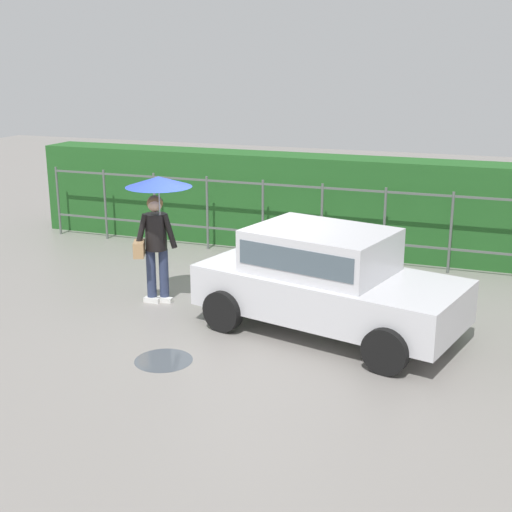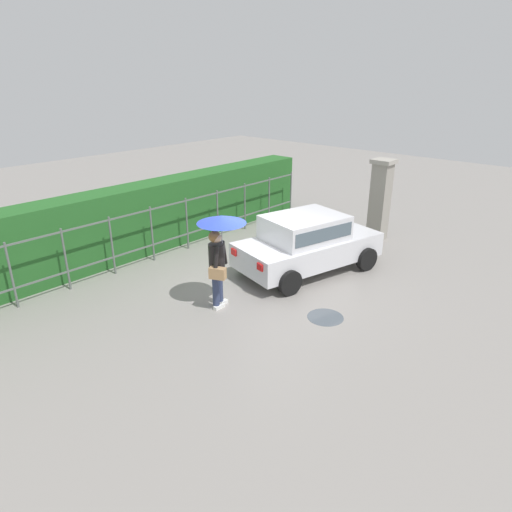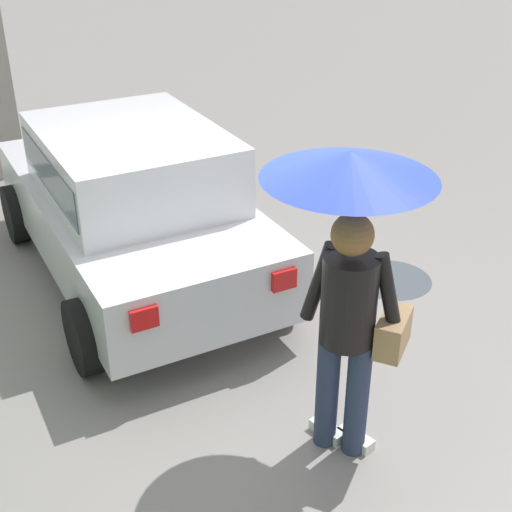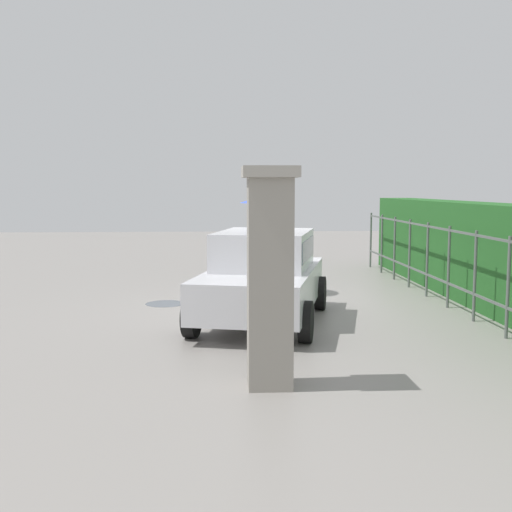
{
  "view_description": "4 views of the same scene",
  "coord_description": "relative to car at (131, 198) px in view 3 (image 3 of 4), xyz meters",
  "views": [
    {
      "loc": [
        3.73,
        -9.24,
        3.77
      ],
      "look_at": [
        0.36,
        -0.15,
        1.0
      ],
      "focal_mm": 48.63,
      "sensor_mm": 36.0,
      "label": 1
    },
    {
      "loc": [
        -7.37,
        -6.38,
        4.71
      ],
      "look_at": [
        -0.31,
        -0.02,
        0.88
      ],
      "focal_mm": 31.83,
      "sensor_mm": 36.0,
      "label": 2
    },
    {
      "loc": [
        -3.67,
        2.88,
        3.37
      ],
      "look_at": [
        -0.1,
        -0.33,
        0.76
      ],
      "focal_mm": 49.18,
      "sensor_mm": 36.0,
      "label": 3
    },
    {
      "loc": [
        11.66,
        -0.89,
        2.19
      ],
      "look_at": [
        0.04,
        -0.21,
        0.93
      ],
      "focal_mm": 44.49,
      "sensor_mm": 36.0,
      "label": 4
    }
  ],
  "objects": [
    {
      "name": "ground_plane",
      "position": [
        -1.42,
        0.17,
        -0.8
      ],
      "size": [
        40.0,
        40.0,
        0.0
      ],
      "primitive_type": "plane",
      "color": "gray"
    },
    {
      "name": "car",
      "position": [
        0.0,
        0.0,
        0.0
      ],
      "size": [
        3.98,
        2.54,
        1.48
      ],
      "rotation": [
        0.0,
        0.0,
        -0.24
      ],
      "color": "silver",
      "rests_on": "ground"
    },
    {
      "name": "pedestrian",
      "position": [
        -2.78,
        0.24,
        0.69
      ],
      "size": [
        1.02,
        1.02,
        2.04
      ],
      "rotation": [
        0.0,
        0.0,
        -1.15
      ],
      "color": "#2D3856",
      "rests_on": "ground"
    },
    {
      "name": "puddle_near",
      "position": [
        -1.68,
        -1.74,
        -0.8
      ],
      "size": [
        0.76,
        0.76,
        0.0
      ],
      "primitive_type": "cylinder",
      "color": "#4C545B",
      "rests_on": "ground"
    }
  ]
}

